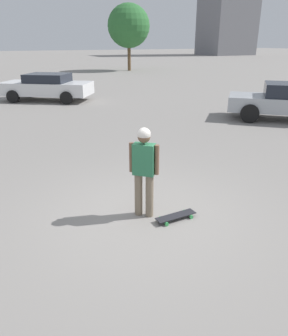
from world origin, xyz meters
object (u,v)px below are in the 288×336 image
at_px(car_parked_near, 288,101).
at_px(car_parked_far, 47,86).
at_px(person, 144,166).
at_px(skateboard, 176,216).

relative_size(car_parked_near, car_parked_far, 0.93).
bearing_deg(car_parked_far, car_parked_near, 165.81).
bearing_deg(person, car_parked_far, 129.26).
bearing_deg(skateboard, person, -44.99).
xyz_separation_m(person, car_parked_near, (-4.53, 8.39, -0.20)).
bearing_deg(car_parked_far, skateboard, 123.35).
bearing_deg(car_parked_near, car_parked_far, -6.59).
bearing_deg(person, skateboard, 0.18).
relative_size(person, car_parked_far, 0.34).
xyz_separation_m(car_parked_near, car_parked_far, (-8.71, -7.79, -0.03)).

